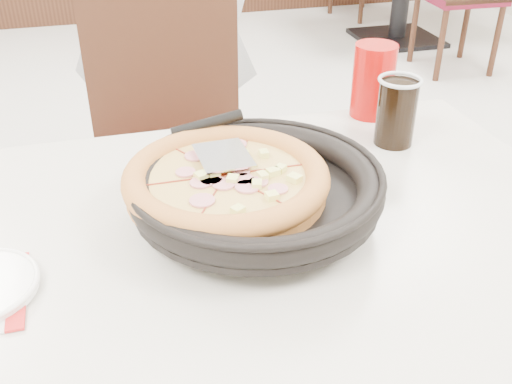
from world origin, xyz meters
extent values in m
plane|color=#A8A8A4|center=(0.00, 0.00, 0.00)|extent=(7.00, 7.00, 0.00)
cylinder|color=black|center=(-0.11, -0.57, 0.77)|extent=(0.15, 0.15, 0.04)
cylinder|color=black|center=(-0.08, -0.61, 0.79)|extent=(0.44, 0.44, 0.01)
cylinder|color=#B77536|center=(-0.13, -0.59, 0.81)|extent=(0.36, 0.36, 0.02)
cube|color=white|center=(-0.12, -0.55, 0.84)|extent=(0.09, 0.11, 0.00)
cylinder|color=black|center=(0.26, -0.41, 0.81)|extent=(0.09, 0.09, 0.13)
cylinder|color=#AA0A07|center=(0.27, -0.27, 0.83)|extent=(0.10, 0.10, 0.16)
camera|label=1|loc=(-0.30, -1.40, 1.30)|focal=42.00mm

